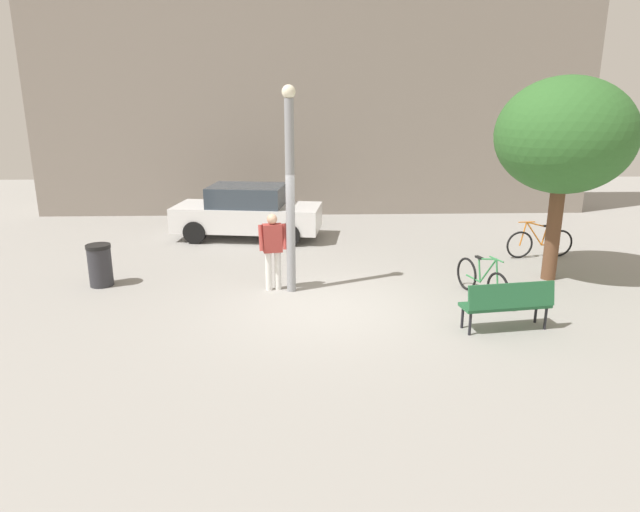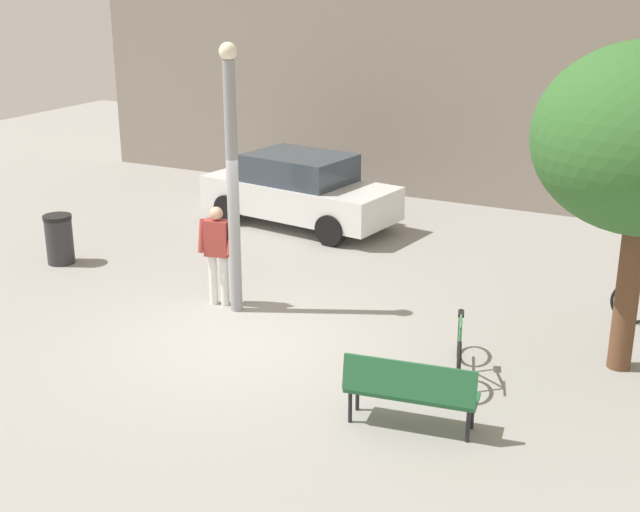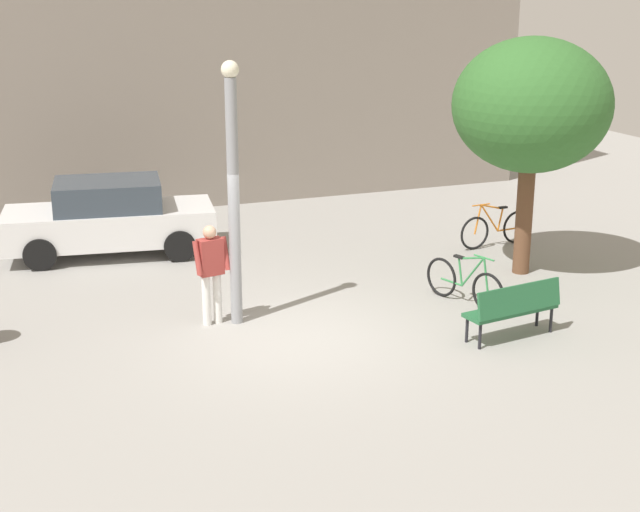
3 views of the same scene
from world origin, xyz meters
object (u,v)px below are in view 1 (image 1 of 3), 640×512
Objects in this scene: park_bench at (508,302)px; parked_car_white at (248,212)px; person_by_lamppost at (273,247)px; trash_bin at (100,265)px; plaza_tree at (564,136)px; bicycle_green at (482,280)px; bicycle_orange at (539,243)px; lamppost at (290,185)px.

park_bench is 8.70m from parked_car_white.
person_by_lamppost is 1.01× the size of park_bench.
trash_bin is at bearing 173.88° from person_by_lamppost.
plaza_tree is (6.26, 0.53, 2.24)m from person_by_lamppost.
plaza_tree is 3.63m from bicycle_green.
park_bench is 1.68m from bicycle_green.
person_by_lamppost is 4.41m from bicycle_green.
parked_car_white reaches higher than bicycle_orange.
bicycle_orange is at bearing 50.51° from bicycle_green.
parked_car_white reaches higher than park_bench.
person_by_lamppost is 3.86m from trash_bin.
person_by_lamppost is 0.37× the size of plaza_tree.
plaza_tree is at bearing 6.01° from lamppost.
person_by_lamppost reaches higher than park_bench.
lamppost is at bearing 149.61° from park_bench.
person_by_lamppost is at bearing -175.15° from plaza_tree.
lamppost is 0.97× the size of parked_car_white.
lamppost is at bearing 171.50° from bicycle_green.
lamppost is 1.37m from person_by_lamppost.
bicycle_orange reaches higher than trash_bin.
park_bench is 0.37× the size of parked_car_white.
plaza_tree is at bearing 0.70° from trash_bin.
person_by_lamppost is at bearing 151.05° from park_bench.
park_bench is 0.37× the size of plaza_tree.
park_bench is at bearing -18.89° from trash_bin.
bicycle_orange is at bearing -16.97° from parked_car_white.
plaza_tree is (5.87, 0.62, 0.93)m from lamppost.
lamppost reaches higher than person_by_lamppost.
plaza_tree reaches higher than trash_bin.
person_by_lamppost reaches higher than bicycle_green.
park_bench is at bearing -30.39° from lamppost.
parked_car_white is (-5.19, 6.98, 0.23)m from park_bench.
person_by_lamppost is at bearing -6.12° from trash_bin.
person_by_lamppost is 7.16m from bicycle_orange.
parked_car_white is at bearing 55.87° from trash_bin.
lamppost reaches higher than park_bench.
person_by_lamppost is (-0.39, 0.09, -1.31)m from lamppost.
trash_bin is at bearing -169.96° from bicycle_orange.
lamppost is at bearing -74.20° from parked_car_white.
lamppost is 4.56× the size of trash_bin.
park_bench is (3.86, -2.26, -1.73)m from lamppost.
lamppost is at bearing -12.60° from person_by_lamppost.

